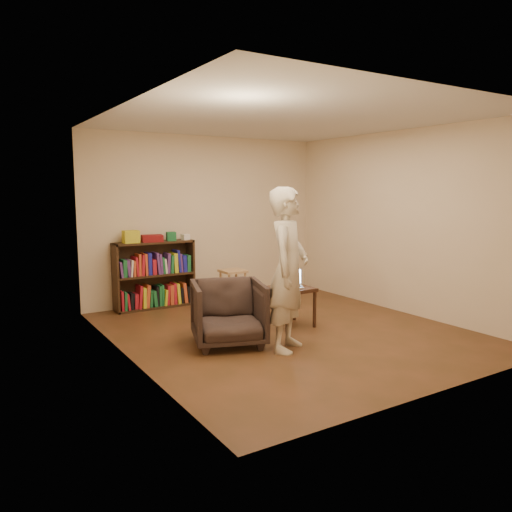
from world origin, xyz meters
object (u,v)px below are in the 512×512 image
bookshelf (154,279)px  laptop (291,283)px  stool (233,276)px  side_table (291,294)px  person (288,270)px  armchair (228,313)px

bookshelf → laptop: (1.15, -1.90, 0.13)m
stool → side_table: size_ratio=1.01×
laptop → person: size_ratio=0.21×
side_table → person: person is taller
bookshelf → armchair: 2.18m
side_table → laptop: laptop is taller
bookshelf → side_table: bearing=-59.2°
bookshelf → laptop: size_ratio=3.11×
bookshelf → person: bearing=-78.5°
bookshelf → laptop: bookshelf is taller
stool → side_table: (-0.02, -1.57, 0.01)m
bookshelf → armchair: (0.07, -2.18, -0.07)m
bookshelf → side_table: bookshelf is taller
bookshelf → side_table: 2.23m
stool → armchair: bearing=-120.6°
armchair → stool: bearing=78.5°
laptop → person: person is taller
stool → armchair: 2.13m
person → bookshelf: bearing=63.3°
bookshelf → person: 2.77m
bookshelf → armchair: bearing=-88.1°
stool → person: (-0.61, -2.33, 0.48)m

